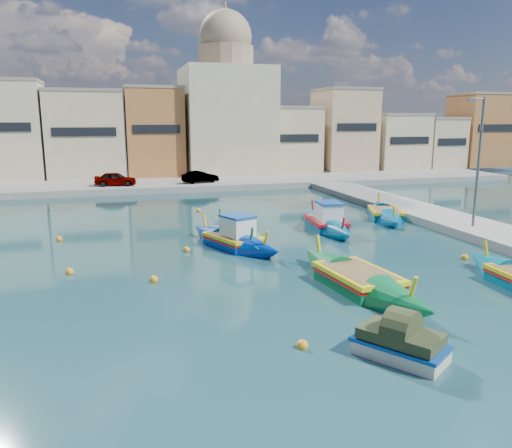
{
  "coord_description": "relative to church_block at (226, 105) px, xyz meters",
  "views": [
    {
      "loc": [
        -2.95,
        -18.54,
        6.73
      ],
      "look_at": [
        4.0,
        6.0,
        1.4
      ],
      "focal_mm": 35.0,
      "sensor_mm": 36.0,
      "label": 1
    }
  ],
  "objects": [
    {
      "name": "mooring_buoys",
      "position": [
        -9.14,
        -34.57,
        -8.33
      ],
      "size": [
        20.0,
        23.86,
        0.36
      ],
      "color": "orange",
      "rests_on": "ground"
    },
    {
      "name": "luzzu_blue_south",
      "position": [
        -3.67,
        -41.02,
        -8.13
      ],
      "size": [
        3.13,
        9.46,
        2.68
      ],
      "color": "#0B763B",
      "rests_on": "ground"
    },
    {
      "name": "north_townhouses",
      "position": [
        -3.32,
        -0.64,
        -3.41
      ],
      "size": [
        83.2,
        7.87,
        10.19
      ],
      "color": "#C4B087",
      "rests_on": "ground"
    },
    {
      "name": "north_quay",
      "position": [
        -10.0,
        -8.0,
        -8.11
      ],
      "size": [
        80.0,
        8.0,
        0.6
      ],
      "primitive_type": "cube",
      "color": "gray",
      "rests_on": "ground"
    },
    {
      "name": "luzzu_green",
      "position": [
        -6.68,
        -31.99,
        -8.15
      ],
      "size": [
        2.63,
        7.89,
        2.44
      ],
      "color": "#0052AB",
      "rests_on": "ground"
    },
    {
      "name": "ground",
      "position": [
        -10.0,
        -40.0,
        -8.41
      ],
      "size": [
        160.0,
        160.0,
        0.0
      ],
      "primitive_type": "plane",
      "color": "#133A3B",
      "rests_on": "ground"
    },
    {
      "name": "luzzu_blue_cabin",
      "position": [
        -7.0,
        -33.07,
        -8.07
      ],
      "size": [
        4.77,
        7.93,
        2.76
      ],
      "color": "#0033AA",
      "rests_on": "ground"
    },
    {
      "name": "quay_street_lamp",
      "position": [
        7.44,
        -34.0,
        -4.07
      ],
      "size": [
        1.18,
        0.16,
        8.0
      ],
      "color": "#595B60",
      "rests_on": "ground"
    },
    {
      "name": "parked_cars",
      "position": [
        -16.93,
        -9.5,
        -7.18
      ],
      "size": [
        26.61,
        2.6,
        1.31
      ],
      "color": "#4C1919",
      "rests_on": "north_quay"
    },
    {
      "name": "luzzu_cyan_mid",
      "position": [
        5.0,
        -28.2,
        -8.15
      ],
      "size": [
        4.69,
        8.37,
        2.43
      ],
      "color": "#00629E",
      "rests_on": "ground"
    },
    {
      "name": "luzzu_turquoise_cabin",
      "position": [
        -0.33,
        -30.22,
        -8.07
      ],
      "size": [
        2.76,
        8.76,
        2.77
      ],
      "color": "#00699C",
      "rests_on": "ground"
    },
    {
      "name": "church_block",
      "position": [
        0.0,
        0.0,
        0.0
      ],
      "size": [
        10.0,
        10.0,
        19.1
      ],
      "color": "#C4B793",
      "rests_on": "ground"
    },
    {
      "name": "tender_near",
      "position": [
        -5.33,
        -46.85,
        -8.01
      ],
      "size": [
        2.62,
        2.94,
        1.28
      ],
      "color": "beige",
      "rests_on": "ground"
    }
  ]
}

